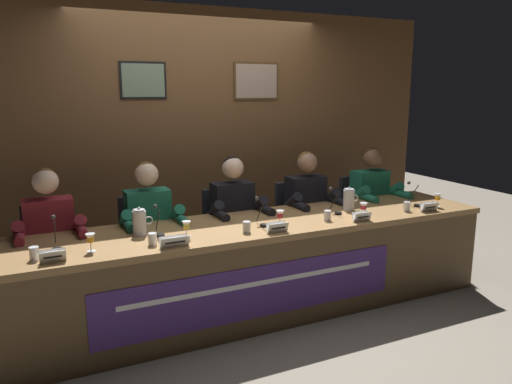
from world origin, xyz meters
TOP-DOWN VIEW (x-y plane):
  - ground_plane at (0.00, 0.00)m, footprint 12.00×12.00m
  - wall_back_panelled at (0.00, 1.29)m, footprint 5.30×0.14m
  - conference_table at (-0.00, -0.12)m, footprint 4.10×0.86m
  - chair_far_left at (-1.52, 0.61)m, footprint 0.44×0.44m
  - panelist_far_left at (-1.52, 0.41)m, footprint 0.51×0.48m
  - nameplate_far_left at (-1.54, -0.31)m, footprint 0.16×0.06m
  - juice_glass_far_left at (-1.30, -0.20)m, footprint 0.06×0.06m
  - water_cup_far_left at (-1.65, -0.21)m, footprint 0.06×0.06m
  - microphone_far_left at (-1.51, -0.04)m, footprint 0.06×0.17m
  - chair_left at (-0.76, 0.61)m, footprint 0.44×0.44m
  - panelist_left at (-0.76, 0.41)m, footprint 0.51×0.48m
  - nameplate_left at (-0.78, -0.34)m, footprint 0.20×0.06m
  - juice_glass_left at (-0.63, -0.17)m, footprint 0.06×0.06m
  - water_cup_left at (-0.90, -0.23)m, footprint 0.06×0.06m
  - microphone_left at (-0.80, -0.02)m, footprint 0.06×0.17m
  - chair_center at (0.00, 0.61)m, footprint 0.44×0.44m
  - panelist_center at (0.00, 0.41)m, footprint 0.51×0.48m
  - nameplate_center at (0.02, -0.33)m, footprint 0.17×0.06m
  - juice_glass_center at (0.13, -0.18)m, footprint 0.06×0.06m
  - water_cup_center at (-0.19, -0.23)m, footprint 0.06×0.06m
  - microphone_center at (-0.00, -0.10)m, footprint 0.06×0.17m
  - chair_right at (0.76, 0.61)m, footprint 0.44×0.44m
  - panelist_right at (0.76, 0.41)m, footprint 0.51×0.48m
  - nameplate_right at (0.79, -0.34)m, footprint 0.16×0.06m
  - juice_glass_right at (0.88, -0.24)m, footprint 0.06×0.06m
  - water_cup_right at (0.55, -0.20)m, footprint 0.06×0.06m
  - microphone_right at (0.75, -0.03)m, footprint 0.06×0.17m
  - chair_far_right at (1.52, 0.61)m, footprint 0.44×0.44m
  - panelist_far_right at (1.52, 0.41)m, footprint 0.51×0.48m
  - nameplate_far_right at (1.53, -0.32)m, footprint 0.17×0.06m
  - juice_glass_far_right at (1.72, -0.23)m, footprint 0.06×0.06m
  - water_cup_far_right at (1.36, -0.24)m, footprint 0.06×0.06m
  - microphone_far_right at (1.57, -0.10)m, footprint 0.06×0.17m
  - water_pitcher_left_side at (-0.92, 0.06)m, footprint 0.15×0.10m
  - water_pitcher_right_side at (0.92, 0.02)m, footprint 0.15×0.10m

SIDE VIEW (x-z plane):
  - ground_plane at x=0.00m, z-range 0.00..0.00m
  - chair_far_left at x=-1.52m, z-range -0.01..0.90m
  - chair_left at x=-0.76m, z-range -0.01..0.90m
  - chair_center at x=0.00m, z-range -0.01..0.90m
  - chair_right at x=0.76m, z-range -0.01..0.90m
  - chair_far_right at x=1.52m, z-range -0.01..0.90m
  - conference_table at x=0.00m, z-range 0.15..0.91m
  - panelist_far_left at x=-1.52m, z-range 0.10..1.34m
  - panelist_left at x=-0.76m, z-range 0.10..1.34m
  - panelist_center at x=0.00m, z-range 0.10..1.34m
  - panelist_right at x=0.76m, z-range 0.10..1.34m
  - panelist_far_right at x=1.52m, z-range 0.10..1.34m
  - water_cup_far_left at x=-1.65m, z-range 0.75..0.84m
  - water_cup_left at x=-0.90m, z-range 0.75..0.84m
  - water_cup_center at x=-0.19m, z-range 0.75..0.84m
  - water_cup_right at x=0.55m, z-range 0.75..0.84m
  - water_cup_far_right at x=1.36m, z-range 0.75..0.84m
  - nameplate_far_left at x=-1.54m, z-range 0.76..0.84m
  - nameplate_left at x=-0.78m, z-range 0.76..0.84m
  - nameplate_right at x=0.79m, z-range 0.76..0.84m
  - nameplate_center at x=0.02m, z-range 0.76..0.84m
  - nameplate_far_right at x=1.53m, z-range 0.76..0.84m
  - microphone_far_left at x=-1.51m, z-range 0.72..0.94m
  - microphone_left at x=-0.80m, z-range 0.72..0.94m
  - microphone_center at x=0.00m, z-range 0.72..0.94m
  - microphone_right at x=0.75m, z-range 0.72..0.94m
  - microphone_far_right at x=1.57m, z-range 0.72..0.94m
  - juice_glass_far_left at x=-1.30m, z-range 0.78..0.91m
  - juice_glass_left at x=-0.63m, z-range 0.78..0.91m
  - juice_glass_center at x=0.13m, z-range 0.78..0.91m
  - juice_glass_right at x=0.88m, z-range 0.78..0.91m
  - juice_glass_far_right at x=1.72m, z-range 0.78..0.91m
  - water_pitcher_left_side at x=-0.92m, z-range 0.75..0.96m
  - water_pitcher_right_side at x=0.92m, z-range 0.75..0.96m
  - wall_back_panelled at x=0.00m, z-range 0.00..2.60m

